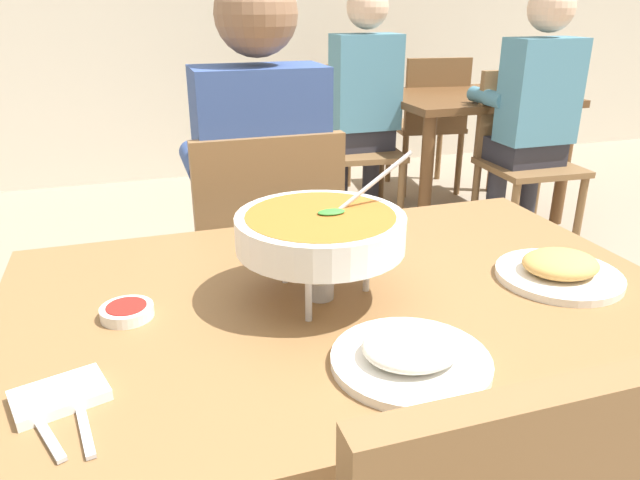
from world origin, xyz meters
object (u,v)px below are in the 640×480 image
object	(u,v)px
dining_table_far	(469,116)
patron_bg_left	(362,95)
sauce_dish	(127,311)
chair_bg_left	(356,136)
appetizer_plate	(560,270)
chair_bg_corner	(430,118)
chair_diner_main	(265,257)
chair_bg_right	(347,120)
chair_bg_middle	(522,149)
rice_plate	(411,354)
curry_bowl	(320,231)
patron_bg_middle	(533,105)
diner_main	(259,179)
dining_table_main	(344,344)

from	to	relation	value
dining_table_far	patron_bg_left	size ratio (longest dim) A/B	0.76
sauce_dish	chair_bg_left	xyz separation A→B (m)	(1.27, 2.19, -0.23)
patron_bg_left	dining_table_far	bearing A→B (deg)	-2.17
appetizer_plate	chair_bg_corner	bearing A→B (deg)	66.88
chair_diner_main	chair_bg_right	bearing A→B (deg)	63.31
chair_bg_right	chair_bg_middle	bearing A→B (deg)	-60.15
patron_bg_left	appetizer_plate	bearing A→B (deg)	-102.13
rice_plate	chair_bg_corner	size ratio (longest dim) A/B	0.27
curry_bowl	patron_bg_left	world-z (taller)	patron_bg_left
chair_bg_middle	patron_bg_middle	xyz separation A→B (m)	(-0.02, -0.07, 0.24)
diner_main	chair_bg_corner	bearing A→B (deg)	50.30
chair_bg_left	patron_bg_middle	distance (m)	0.97
dining_table_main	chair_bg_middle	xyz separation A→B (m)	(1.61, 1.67, -0.11)
chair_bg_middle	chair_bg_left	bearing A→B (deg)	142.40
dining_table_main	sauce_dish	world-z (taller)	sauce_dish
dining_table_far	curry_bowl	bearing A→B (deg)	-127.04
dining_table_main	chair_diner_main	bearing A→B (deg)	90.00
curry_bowl	dining_table_main	bearing A→B (deg)	-4.75
sauce_dish	dining_table_far	xyz separation A→B (m)	(1.96, 2.12, -0.14)
chair_diner_main	appetizer_plate	xyz separation A→B (m)	(0.42, -0.77, 0.24)
dining_table_main	chair_diner_main	world-z (taller)	chair_diner_main
dining_table_main	diner_main	bearing A→B (deg)	90.00
chair_bg_left	dining_table_far	bearing A→B (deg)	-5.94
rice_plate	dining_table_far	xyz separation A→B (m)	(1.56, 2.40, -0.15)
chair_bg_middle	chair_bg_right	world-z (taller)	same
patron_bg_middle	appetizer_plate	bearing A→B (deg)	-124.98
rice_plate	diner_main	bearing A→B (deg)	90.73
chair_diner_main	curry_bowl	world-z (taller)	curry_bowl
chair_diner_main	chair_bg_corner	bearing A→B (deg)	50.78
chair_diner_main	chair_bg_corner	size ratio (longest dim) A/B	1.00
diner_main	dining_table_main	bearing A→B (deg)	-90.00
chair_diner_main	rice_plate	bearing A→B (deg)	-89.25
sauce_dish	rice_plate	bearing A→B (deg)	-35.33
sauce_dish	patron_bg_middle	distance (m)	2.52
chair_diner_main	chair_bg_corner	distance (m)	2.48
chair_bg_middle	chair_bg_corner	size ratio (longest dim) A/B	1.00
chair_diner_main	appetizer_plate	world-z (taller)	chair_diner_main
chair_diner_main	chair_bg_middle	distance (m)	1.88
patron_bg_left	dining_table_main	bearing A→B (deg)	-112.51
chair_bg_left	chair_bg_right	distance (m)	0.50
chair_bg_corner	dining_table_main	bearing A→B (deg)	-120.91
dining_table_far	chair_bg_left	xyz separation A→B (m)	(-0.69, 0.07, -0.09)
chair_bg_right	rice_plate	bearing A→B (deg)	-108.64
dining_table_main	patron_bg_middle	distance (m)	2.26
rice_plate	appetizer_plate	distance (m)	0.44
chair_bg_right	patron_bg_middle	xyz separation A→B (m)	(0.58, -1.11, 0.24)
rice_plate	chair_bg_left	size ratio (longest dim) A/B	0.27
rice_plate	chair_bg_left	distance (m)	2.63
chair_bg_corner	chair_diner_main	bearing A→B (deg)	-129.22
diner_main	curry_bowl	size ratio (longest dim) A/B	3.94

